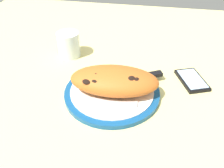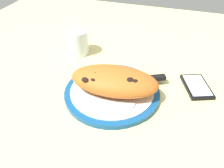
% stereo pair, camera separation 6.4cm
% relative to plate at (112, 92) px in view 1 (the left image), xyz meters
% --- Properties ---
extents(ground_plane, '(1.50, 1.50, 0.03)m').
position_rel_plate_xyz_m(ground_plane, '(0.00, 0.00, -0.02)').
color(ground_plane, '#E5D684').
extents(plate, '(0.27, 0.27, 0.02)m').
position_rel_plate_xyz_m(plate, '(0.00, 0.00, 0.00)').
color(plate, navy).
rests_on(plate, ground_plane).
extents(calzone, '(0.25, 0.14, 0.07)m').
position_rel_plate_xyz_m(calzone, '(0.01, -0.00, 0.04)').
color(calzone, '#C16023').
rests_on(calzone, plate).
extents(fork, '(0.18, 0.02, 0.00)m').
position_rel_plate_xyz_m(fork, '(0.00, -0.05, 0.01)').
color(fork, silver).
rests_on(fork, plate).
extents(knife, '(0.21, 0.12, 0.01)m').
position_rel_plate_xyz_m(knife, '(0.07, 0.06, 0.01)').
color(knife, silver).
rests_on(knife, plate).
extents(smartphone, '(0.10, 0.13, 0.01)m').
position_rel_plate_xyz_m(smartphone, '(0.23, 0.10, -0.00)').
color(smartphone, black).
rests_on(smartphone, ground_plane).
extents(water_glass, '(0.08, 0.08, 0.09)m').
position_rel_plate_xyz_m(water_glass, '(-0.19, 0.19, 0.03)').
color(water_glass, silver).
rests_on(water_glass, ground_plane).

